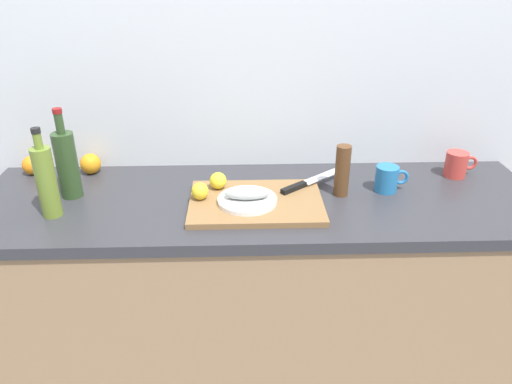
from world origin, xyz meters
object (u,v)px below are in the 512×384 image
(olive_oil_bottle, at_px, (46,181))
(coffee_mug_0, at_px, (457,164))
(coffee_mug_1, at_px, (387,179))
(cutting_board, at_px, (256,202))
(orange_0, at_px, (91,164))
(wine_bottle, at_px, (67,163))
(chef_knife, at_px, (304,184))
(pepper_mill, at_px, (342,171))
(lemon_0, at_px, (200,191))
(white_plate, at_px, (247,200))
(fish_fillet, at_px, (247,193))

(olive_oil_bottle, height_order, coffee_mug_0, olive_oil_bottle)
(coffee_mug_1, bearing_deg, cutting_board, -168.54)
(orange_0, bearing_deg, wine_bottle, -94.46)
(chef_knife, xyz_separation_m, coffee_mug_0, (0.60, 0.11, 0.02))
(pepper_mill, bearing_deg, wine_bottle, 178.68)
(olive_oil_bottle, height_order, pepper_mill, olive_oil_bottle)
(wine_bottle, relative_size, orange_0, 4.06)
(coffee_mug_0, height_order, coffee_mug_1, coffee_mug_0)
(wine_bottle, bearing_deg, orange_0, 85.54)
(lemon_0, bearing_deg, orange_0, 148.33)
(coffee_mug_0, bearing_deg, white_plate, -164.06)
(olive_oil_bottle, relative_size, wine_bottle, 0.94)
(white_plate, bearing_deg, lemon_0, 169.52)
(olive_oil_bottle, bearing_deg, pepper_mill, 6.82)
(white_plate, relative_size, olive_oil_bottle, 0.67)
(coffee_mug_0, bearing_deg, pepper_mill, -163.01)
(white_plate, distance_m, pepper_mill, 0.35)
(cutting_board, bearing_deg, wine_bottle, 171.93)
(coffee_mug_0, bearing_deg, coffee_mug_1, -158.58)
(white_plate, relative_size, chef_knife, 0.82)
(white_plate, distance_m, lemon_0, 0.16)
(chef_knife, height_order, orange_0, orange_0)
(cutting_board, distance_m, pepper_mill, 0.32)
(white_plate, bearing_deg, wine_bottle, 170.12)
(chef_knife, bearing_deg, cutting_board, 171.59)
(cutting_board, height_order, coffee_mug_0, coffee_mug_0)
(olive_oil_bottle, bearing_deg, chef_knife, 10.02)
(wine_bottle, distance_m, coffee_mug_0, 1.43)
(orange_0, xyz_separation_m, pepper_mill, (0.94, -0.22, 0.05))
(coffee_mug_1, distance_m, pepper_mill, 0.18)
(cutting_board, xyz_separation_m, orange_0, (-0.63, 0.29, 0.03))
(white_plate, height_order, coffee_mug_1, coffee_mug_1)
(white_plate, bearing_deg, olive_oil_bottle, -177.26)
(chef_knife, bearing_deg, orange_0, 128.59)
(white_plate, height_order, chef_knife, chef_knife)
(chef_knife, bearing_deg, coffee_mug_0, -28.15)
(wine_bottle, relative_size, coffee_mug_0, 2.60)
(lemon_0, relative_size, orange_0, 0.75)
(white_plate, distance_m, wine_bottle, 0.64)
(olive_oil_bottle, xyz_separation_m, coffee_mug_1, (1.15, 0.14, -0.08))
(fish_fillet, xyz_separation_m, coffee_mug_1, (0.50, 0.11, -0.01))
(fish_fillet, bearing_deg, coffee_mug_0, 15.94)
(chef_knife, xyz_separation_m, lemon_0, (-0.37, -0.09, 0.02))
(fish_fillet, height_order, wine_bottle, wine_bottle)
(coffee_mug_0, bearing_deg, chef_knife, -169.51)
(fish_fillet, relative_size, coffee_mug_1, 1.25)
(white_plate, height_order, lemon_0, lemon_0)
(fish_fillet, bearing_deg, pepper_mill, 14.45)
(cutting_board, distance_m, orange_0, 0.70)
(fish_fillet, bearing_deg, lemon_0, 169.52)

